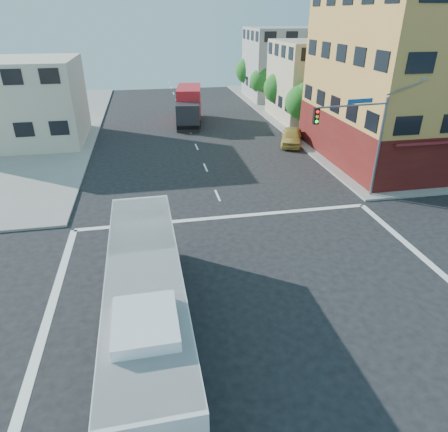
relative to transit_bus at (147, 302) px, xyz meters
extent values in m
plane|color=black|center=(5.13, 0.54, -1.87)|extent=(120.00, 120.00, 0.00)
cube|color=gray|center=(40.13, 35.54, -1.79)|extent=(50.00, 50.00, 0.15)
cube|color=#C28B45|center=(25.13, 19.04, 5.13)|extent=(18.00, 15.00, 14.00)
cube|color=#561813|center=(25.13, 19.04, 0.13)|extent=(18.09, 15.08, 4.00)
cube|color=#B7AC8C|center=(22.13, 34.54, 2.63)|extent=(12.00, 10.00, 9.00)
cube|color=#9A9A95|center=(22.13, 48.54, 3.13)|extent=(12.00, 10.00, 10.00)
cube|color=beige|center=(-11.87, 30.54, 2.13)|extent=(12.00, 10.00, 8.00)
cylinder|color=slate|center=(15.93, 11.34, 1.63)|extent=(0.18, 0.18, 7.00)
cylinder|color=slate|center=(13.43, 11.09, 4.73)|extent=(5.01, 0.62, 0.12)
cube|color=black|center=(10.93, 10.84, 4.23)|extent=(0.32, 0.30, 1.00)
sphere|color=#FF0C0C|center=(10.93, 10.67, 4.53)|extent=(0.20, 0.20, 0.20)
sphere|color=yellow|center=(10.93, 10.67, 4.23)|extent=(0.20, 0.20, 0.20)
sphere|color=#19FF33|center=(10.93, 10.67, 3.93)|extent=(0.20, 0.20, 0.20)
cube|color=#144E8F|center=(13.93, 11.14, 4.98)|extent=(1.80, 0.22, 0.28)
cube|color=gray|center=(18.43, 11.59, 6.13)|extent=(0.50, 0.22, 0.14)
cylinder|color=#352513|center=(16.93, 28.54, -0.91)|extent=(0.28, 0.28, 1.92)
sphere|color=#1A5A19|center=(16.93, 28.54, 1.50)|extent=(3.60, 3.60, 3.60)
sphere|color=#1A5A19|center=(17.33, 28.24, 2.40)|extent=(2.52, 2.52, 2.52)
cylinder|color=#352513|center=(16.93, 36.54, -0.87)|extent=(0.28, 0.28, 1.99)
sphere|color=#1A5A19|center=(16.93, 36.54, 1.65)|extent=(3.80, 3.80, 3.80)
sphere|color=#1A5A19|center=(17.33, 36.24, 2.60)|extent=(2.66, 2.66, 2.66)
cylinder|color=#352513|center=(16.93, 44.54, -0.92)|extent=(0.28, 0.28, 1.89)
sphere|color=#1A5A19|center=(16.93, 44.54, 1.38)|extent=(3.40, 3.40, 3.40)
sphere|color=#1A5A19|center=(17.33, 44.24, 2.23)|extent=(2.38, 2.38, 2.38)
cylinder|color=#352513|center=(16.93, 52.54, -0.85)|extent=(0.28, 0.28, 2.03)
sphere|color=#1A5A19|center=(16.93, 52.54, 1.76)|extent=(4.00, 4.00, 4.00)
sphere|color=#1A5A19|center=(17.33, 52.24, 2.76)|extent=(2.80, 2.80, 2.80)
cube|color=black|center=(0.00, 0.02, -1.28)|extent=(2.94, 12.94, 0.48)
cube|color=silver|center=(0.00, 0.02, 0.04)|extent=(2.93, 12.92, 3.06)
cube|color=black|center=(0.00, 0.02, 0.22)|extent=(2.98, 12.53, 1.34)
cube|color=black|center=(-0.10, 6.39, 0.12)|extent=(2.52, 0.10, 1.45)
cube|color=#E5590C|center=(-0.10, 6.43, 1.19)|extent=(2.05, 0.08, 0.30)
cube|color=silver|center=(0.00, 0.02, 1.50)|extent=(2.87, 12.66, 0.13)
cube|color=silver|center=(0.05, -3.20, 1.76)|extent=(1.95, 2.39, 0.39)
cube|color=#0A8031|center=(-1.37, -0.54, -0.74)|extent=(0.11, 5.90, 0.30)
cube|color=#0A8031|center=(1.39, -0.49, -0.74)|extent=(0.11, 5.90, 0.30)
cylinder|color=black|center=(-1.34, 4.12, -1.31)|extent=(0.34, 1.12, 1.12)
cylinder|color=#99999E|center=(-1.49, 4.12, -1.31)|extent=(0.05, 0.56, 0.56)
cylinder|color=black|center=(1.22, 4.16, -1.31)|extent=(0.34, 1.12, 1.12)
cylinder|color=#99999E|center=(1.37, 4.16, -1.31)|extent=(0.05, 0.56, 0.56)
cylinder|color=black|center=(-1.22, -4.12, -1.31)|extent=(0.34, 1.12, 1.12)
cylinder|color=#99999E|center=(-1.37, -4.12, -1.31)|extent=(0.05, 0.56, 0.56)
cylinder|color=black|center=(1.34, -4.08, -1.31)|extent=(0.34, 1.12, 1.12)
cylinder|color=#99999E|center=(1.49, -4.08, -1.31)|extent=(0.05, 0.56, 0.56)
cube|color=#27262C|center=(5.08, 32.11, -0.41)|extent=(2.90, 2.81, 2.91)
cube|color=black|center=(4.93, 31.06, 0.04)|extent=(2.34, 0.43, 1.12)
cube|color=red|center=(5.69, 36.32, 0.48)|extent=(3.56, 6.59, 3.36)
cube|color=black|center=(5.50, 35.00, -1.25)|extent=(3.73, 9.22, 0.34)
cylinder|color=black|center=(3.95, 32.51, -1.31)|extent=(0.47, 1.15, 1.12)
cylinder|color=black|center=(6.27, 32.17, -1.31)|extent=(0.47, 1.15, 1.12)
cylinder|color=black|center=(4.42, 35.72, -1.31)|extent=(0.47, 1.15, 1.12)
cylinder|color=black|center=(6.74, 35.38, -1.31)|extent=(0.47, 1.15, 1.12)
cylinder|color=black|center=(4.82, 38.49, -1.31)|extent=(0.47, 1.15, 1.12)
cylinder|color=black|center=(7.15, 38.15, -1.31)|extent=(0.47, 1.15, 1.12)
imported|color=gold|center=(14.55, 24.49, -1.04)|extent=(3.57, 5.25, 1.66)
camera|label=1|loc=(0.64, -12.56, 9.93)|focal=32.00mm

